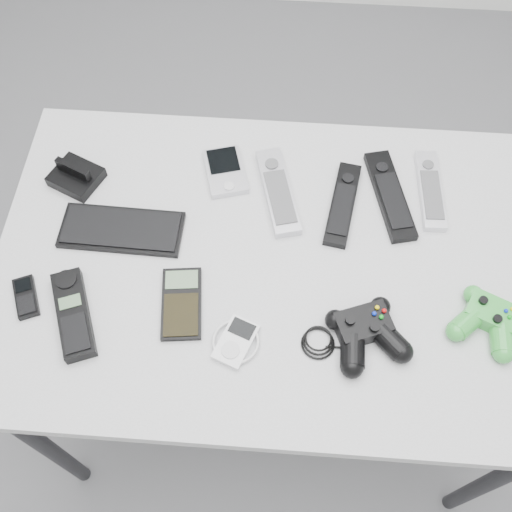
# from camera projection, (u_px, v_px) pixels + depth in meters

# --- Properties ---
(floor) EXTENTS (3.50, 3.50, 0.00)m
(floor) POSITION_uv_depth(u_px,v_px,m) (263.00, 368.00, 1.86)
(floor) COLOR slate
(floor) RESTS_ON ground
(desk) EXTENTS (1.13, 0.73, 0.76)m
(desk) POSITION_uv_depth(u_px,v_px,m) (278.00, 276.00, 1.24)
(desk) COLOR #A6A6A8
(desk) RESTS_ON floor
(pda_keyboard) EXTENTS (0.25, 0.11, 0.02)m
(pda_keyboard) POSITION_uv_depth(u_px,v_px,m) (122.00, 229.00, 1.21)
(pda_keyboard) COLOR black
(pda_keyboard) RESTS_ON desk
(dock_bracket) EXTENTS (0.12, 0.12, 0.05)m
(dock_bracket) POSITION_uv_depth(u_px,v_px,m) (75.00, 173.00, 1.26)
(dock_bracket) COLOR black
(dock_bracket) RESTS_ON desk
(pda) EXTENTS (0.11, 0.14, 0.02)m
(pda) POSITION_uv_depth(u_px,v_px,m) (225.00, 171.00, 1.28)
(pda) COLOR #BCBBC3
(pda) RESTS_ON desk
(remote_silver_a) EXTENTS (0.11, 0.22, 0.02)m
(remote_silver_a) POSITION_uv_depth(u_px,v_px,m) (278.00, 191.00, 1.25)
(remote_silver_a) COLOR #BCBBC3
(remote_silver_a) RESTS_ON desk
(remote_black_a) EXTENTS (0.08, 0.21, 0.02)m
(remote_black_a) POSITION_uv_depth(u_px,v_px,m) (343.00, 204.00, 1.24)
(remote_black_a) COLOR black
(remote_black_a) RESTS_ON desk
(remote_black_b) EXTENTS (0.11, 0.23, 0.02)m
(remote_black_b) POSITION_uv_depth(u_px,v_px,m) (390.00, 195.00, 1.25)
(remote_black_b) COLOR black
(remote_black_b) RESTS_ON desk
(remote_silver_b) EXTENTS (0.05, 0.20, 0.02)m
(remote_silver_b) POSITION_uv_depth(u_px,v_px,m) (430.00, 190.00, 1.26)
(remote_silver_b) COLOR silver
(remote_silver_b) RESTS_ON desk
(mobile_phone) EXTENTS (0.07, 0.09, 0.01)m
(mobile_phone) POSITION_uv_depth(u_px,v_px,m) (26.00, 297.00, 1.14)
(mobile_phone) COLOR black
(mobile_phone) RESTS_ON desk
(cordless_handset) EXTENTS (0.12, 0.19, 0.03)m
(cordless_handset) POSITION_uv_depth(u_px,v_px,m) (73.00, 314.00, 1.11)
(cordless_handset) COLOR black
(cordless_handset) RESTS_ON desk
(calculator) EXTENTS (0.09, 0.15, 0.01)m
(calculator) POSITION_uv_depth(u_px,v_px,m) (182.00, 303.00, 1.13)
(calculator) COLOR black
(calculator) RESTS_ON desk
(mp3_player) EXTENTS (0.12, 0.12, 0.02)m
(mp3_player) POSITION_uv_depth(u_px,v_px,m) (236.00, 342.00, 1.09)
(mp3_player) COLOR silver
(mp3_player) RESTS_ON desk
(controller_black) EXTENTS (0.27, 0.22, 0.05)m
(controller_black) POSITION_uv_depth(u_px,v_px,m) (366.00, 331.00, 1.09)
(controller_black) COLOR black
(controller_black) RESTS_ON desk
(controller_green) EXTENTS (0.17, 0.17, 0.04)m
(controller_green) POSITION_uv_depth(u_px,v_px,m) (489.00, 319.00, 1.10)
(controller_green) COLOR green
(controller_green) RESTS_ON desk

